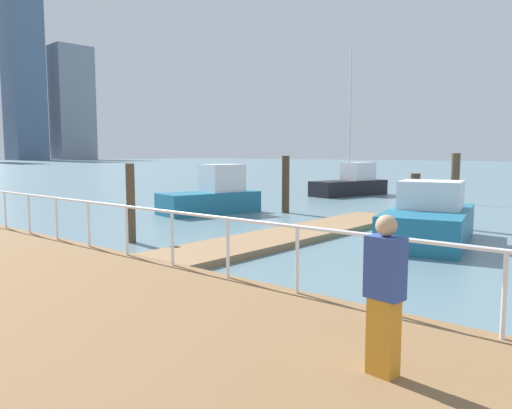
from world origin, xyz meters
The scene contains 13 objects.
ground_plane centered at (0.00, 20.00, 0.00)m, with size 300.00×300.00×0.00m, color slate.
floating_dock centered at (2.61, 11.15, 0.09)m, with size 12.21×2.00×0.18m, color #93704C.
boardwalk_railing centered at (-3.15, 6.75, 1.23)m, with size 0.06×23.90×1.08m.
dock_piling_0 centered at (8.08, 9.53, 0.92)m, with size 0.35×0.35×1.84m, color #473826.
dock_piling_1 centered at (7.91, 8.06, 1.29)m, with size 0.29×0.29×2.57m, color brown.
dock_piling_2 centered at (7.69, 15.12, 1.23)m, with size 0.33×0.33×2.45m, color #473826.
dock_piling_4 centered at (-0.88, 14.25, 1.14)m, with size 0.25×0.25×2.28m, color brown.
moored_boat_0 centered at (4.69, 7.68, 0.65)m, with size 5.00×3.11×1.77m.
moored_boat_1 centered at (17.33, 17.37, 0.74)m, with size 5.37×2.88×8.55m.
moored_boat_3 centered at (5.64, 17.50, 0.74)m, with size 4.55×2.73×2.08m.
pedestrian_0 centered at (-4.95, 4.43, 1.22)m, with size 0.26×0.38×1.60m.
skyline_tower_6 centered at (70.99, 174.49, 27.25)m, with size 10.68×11.75×54.50m, color slate.
skyline_tower_7 centered at (87.58, 172.52, 20.40)m, with size 13.62×9.73×40.80m, color gray.
Camera 1 is at (-9.36, 2.34, 2.60)m, focal length 34.78 mm.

